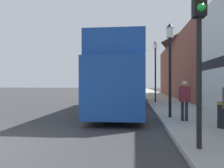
# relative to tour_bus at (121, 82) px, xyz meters

# --- Properties ---
(ground_plane) EXTENTS (144.00, 144.00, 0.00)m
(ground_plane) POSITION_rel_tour_bus_xyz_m (-3.36, 12.59, -1.76)
(ground_plane) COLOR #333335
(sidewalk) EXTENTS (3.30, 108.00, 0.14)m
(sidewalk) POSITION_rel_tour_bus_xyz_m (3.58, 9.59, -1.69)
(sidewalk) COLOR #999993
(sidewalk) RESTS_ON ground_plane
(brick_terrace_rear) EXTENTS (6.00, 22.23, 9.06)m
(brick_terrace_rear) POSITION_rel_tour_bus_xyz_m (8.23, 13.79, 2.77)
(brick_terrace_rear) COLOR brown
(brick_terrace_rear) RESTS_ON ground_plane
(tour_bus) EXTENTS (2.52, 11.24, 3.84)m
(tour_bus) POSITION_rel_tour_bus_xyz_m (0.00, 0.00, 0.00)
(tour_bus) COLOR #19479E
(tour_bus) RESTS_ON ground_plane
(parked_car_ahead_of_bus) EXTENTS (1.97, 4.27, 1.43)m
(parked_car_ahead_of_bus) POSITION_rel_tour_bus_xyz_m (0.81, 7.85, -1.08)
(parked_car_ahead_of_bus) COLOR black
(parked_car_ahead_of_bus) RESTS_ON ground_plane
(pedestrian_second) EXTENTS (0.43, 0.24, 1.64)m
(pedestrian_second) POSITION_rel_tour_bus_xyz_m (2.87, -4.35, -0.63)
(pedestrian_second) COLOR #232328
(pedestrian_second) RESTS_ON sidewalk
(traffic_signal) EXTENTS (0.28, 0.42, 3.93)m
(traffic_signal) POSITION_rel_tour_bus_xyz_m (2.34, -8.29, 1.26)
(traffic_signal) COLOR black
(traffic_signal) RESTS_ON sidewalk
(lamp_post_nearest) EXTENTS (0.35, 0.35, 4.30)m
(lamp_post_nearest) POSITION_rel_tour_bus_xyz_m (2.43, -3.39, 1.38)
(lamp_post_nearest) COLOR black
(lamp_post_nearest) RESTS_ON sidewalk
(lamp_post_second) EXTENTS (0.35, 0.35, 5.16)m
(lamp_post_second) POSITION_rel_tour_bus_xyz_m (2.55, 5.07, 1.90)
(lamp_post_second) COLOR black
(lamp_post_second) RESTS_ON sidewalk
(litter_bin) EXTENTS (0.48, 0.48, 0.88)m
(litter_bin) POSITION_rel_tour_bus_xyz_m (3.90, -5.71, -1.15)
(litter_bin) COLOR black
(litter_bin) RESTS_ON sidewalk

